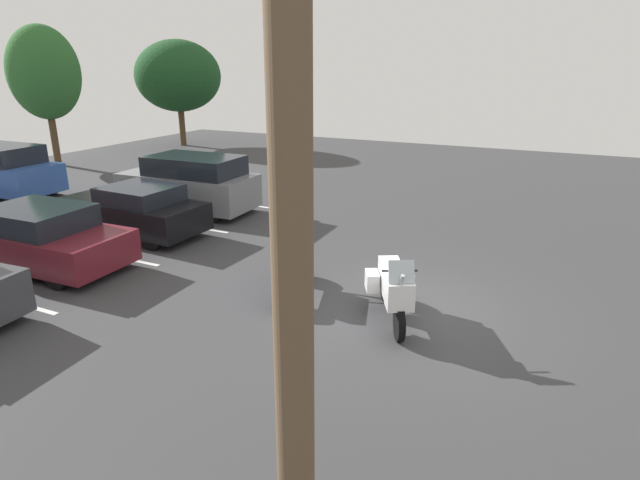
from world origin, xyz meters
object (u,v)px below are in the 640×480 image
(motorcycle_second, at_px, (291,268))
(car_grey, at_px, (190,184))
(car_black, at_px, (134,210))
(car_far_blue, at_px, (0,171))
(utility_pole, at_px, (290,154))
(car_maroon, at_px, (38,238))
(motorcycle_touring, at_px, (393,287))

(motorcycle_second, bearing_deg, car_grey, 54.80)
(motorcycle_second, height_order, car_black, car_black)
(car_far_blue, height_order, utility_pole, utility_pole)
(car_black, bearing_deg, car_maroon, 175.11)
(motorcycle_second, distance_m, utility_pole, 7.62)
(car_grey, distance_m, car_far_blue, 7.72)
(motorcycle_touring, distance_m, car_grey, 9.57)
(car_far_blue, bearing_deg, motorcycle_touring, -101.87)
(car_black, xyz_separation_m, utility_pole, (-7.51, -9.17, 3.36))
(utility_pole, bearing_deg, car_grey, 42.59)
(motorcycle_touring, distance_m, utility_pole, 6.57)
(car_maroon, bearing_deg, car_far_blue, 60.44)
(car_black, relative_size, car_grey, 0.96)
(motorcycle_second, distance_m, car_grey, 7.40)
(motorcycle_second, xyz_separation_m, car_black, (1.61, 5.86, 0.15))
(motorcycle_second, xyz_separation_m, utility_pole, (-5.90, -3.30, 3.51))
(car_far_blue, relative_size, utility_pole, 0.58)
(motorcycle_touring, distance_m, car_maroon, 8.51)
(motorcycle_second, bearing_deg, car_black, 74.63)
(car_grey, height_order, utility_pole, utility_pole)
(car_maroon, relative_size, utility_pole, 0.58)
(motorcycle_second, relative_size, car_black, 0.48)
(car_black, relative_size, car_far_blue, 0.94)
(car_black, distance_m, utility_pole, 12.32)
(car_grey, bearing_deg, car_black, -176.28)
(car_black, bearing_deg, utility_pole, -129.34)
(car_black, height_order, car_grey, car_grey)
(car_black, height_order, utility_pole, utility_pole)
(motorcycle_touring, xyz_separation_m, car_black, (1.95, 8.22, 0.01))
(car_maroon, xyz_separation_m, utility_pole, (-4.65, -9.41, 3.34))
(car_far_blue, bearing_deg, car_grey, -80.83)
(car_black, distance_m, car_far_blue, 7.92)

